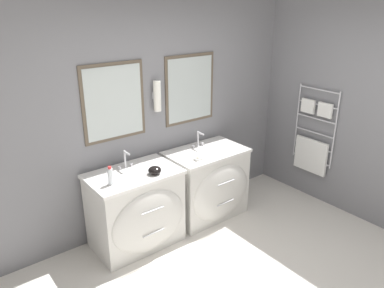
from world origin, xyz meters
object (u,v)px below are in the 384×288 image
(toiletry_bottle, at_px, (110,176))
(amenity_bowl, at_px, (155,170))
(vanity_left, at_px, (137,209))
(vanity_right, at_px, (208,183))

(toiletry_bottle, xyz_separation_m, amenity_bowl, (0.47, -0.06, -0.05))
(toiletry_bottle, relative_size, amenity_bowl, 1.39)
(vanity_left, bearing_deg, vanity_right, 0.00)
(vanity_left, distance_m, amenity_bowl, 0.51)
(vanity_left, distance_m, toiletry_bottle, 0.60)
(vanity_left, relative_size, vanity_right, 1.00)
(vanity_right, xyz_separation_m, toiletry_bottle, (-1.30, -0.06, 0.51))
(vanity_left, relative_size, toiletry_bottle, 4.97)
(vanity_right, bearing_deg, toiletry_bottle, -177.31)
(amenity_bowl, bearing_deg, vanity_left, 143.19)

